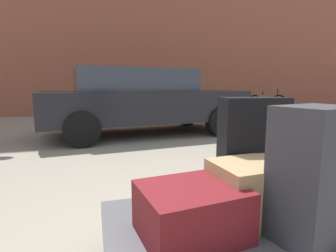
{
  "coord_description": "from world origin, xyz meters",
  "views": [
    {
      "loc": [
        -0.68,
        -1.21,
        1.07
      ],
      "look_at": [
        0.0,
        1.2,
        0.69
      ],
      "focal_mm": 28.22,
      "sensor_mm": 36.0,
      "label": 1
    }
  ],
  "objects_px": {
    "suitcase_black_front_left": "(252,148)",
    "suitcase_charcoal_rear_right": "(313,175)",
    "bollard_kerb_near": "(188,107)",
    "bicycle_leaning": "(267,103)",
    "duffel_bag_tan_rear_left": "(270,187)",
    "bollard_kerb_mid": "(222,107)",
    "luggage_cart": "(227,232)",
    "suitcase_maroon_front_right": "(191,211)",
    "parked_car": "(143,100)",
    "bollard_kerb_far": "(261,106)"
  },
  "relations": [
    {
      "from": "suitcase_black_front_left",
      "to": "suitcase_charcoal_rear_right",
      "type": "relative_size",
      "value": 1.03
    },
    {
      "from": "duffel_bag_tan_rear_left",
      "to": "parked_car",
      "type": "relative_size",
      "value": 0.15
    },
    {
      "from": "bollard_kerb_far",
      "to": "duffel_bag_tan_rear_left",
      "type": "bearing_deg",
      "value": -124.68
    },
    {
      "from": "duffel_bag_tan_rear_left",
      "to": "suitcase_black_front_left",
      "type": "distance_m",
      "value": 0.31
    },
    {
      "from": "bicycle_leaning",
      "to": "bollard_kerb_near",
      "type": "xyz_separation_m",
      "value": [
        -3.77,
        -1.01,
        -0.0
      ]
    },
    {
      "from": "suitcase_charcoal_rear_right",
      "to": "bollard_kerb_far",
      "type": "xyz_separation_m",
      "value": [
        4.78,
        7.22,
        -0.29
      ]
    },
    {
      "from": "parked_car",
      "to": "luggage_cart",
      "type": "bearing_deg",
      "value": -94.58
    },
    {
      "from": "duffel_bag_tan_rear_left",
      "to": "parked_car",
      "type": "distance_m",
      "value": 4.56
    },
    {
      "from": "luggage_cart",
      "to": "suitcase_black_front_left",
      "type": "relative_size",
      "value": 2.01
    },
    {
      "from": "parked_car",
      "to": "bollard_kerb_mid",
      "type": "bearing_deg",
      "value": 37.17
    },
    {
      "from": "suitcase_black_front_left",
      "to": "suitcase_charcoal_rear_right",
      "type": "distance_m",
      "value": 0.52
    },
    {
      "from": "suitcase_maroon_front_right",
      "to": "bollard_kerb_near",
      "type": "distance_m",
      "value": 7.48
    },
    {
      "from": "bicycle_leaning",
      "to": "bollard_kerb_near",
      "type": "bearing_deg",
      "value": -164.98
    },
    {
      "from": "duffel_bag_tan_rear_left",
      "to": "suitcase_maroon_front_right",
      "type": "relative_size",
      "value": 1.37
    },
    {
      "from": "duffel_bag_tan_rear_left",
      "to": "bollard_kerb_near",
      "type": "distance_m",
      "value": 7.25
    },
    {
      "from": "suitcase_maroon_front_right",
      "to": "suitcase_charcoal_rear_right",
      "type": "height_order",
      "value": "suitcase_charcoal_rear_right"
    },
    {
      "from": "duffel_bag_tan_rear_left",
      "to": "bollard_kerb_mid",
      "type": "relative_size",
      "value": 0.91
    },
    {
      "from": "suitcase_black_front_left",
      "to": "parked_car",
      "type": "relative_size",
      "value": 0.15
    },
    {
      "from": "luggage_cart",
      "to": "bicycle_leaning",
      "type": "xyz_separation_m",
      "value": [
        6.07,
        7.98,
        0.1
      ]
    },
    {
      "from": "duffel_bag_tan_rear_left",
      "to": "suitcase_black_front_left",
      "type": "xyz_separation_m",
      "value": [
        0.05,
        0.26,
        0.17
      ]
    },
    {
      "from": "suitcase_black_front_left",
      "to": "bollard_kerb_near",
      "type": "distance_m",
      "value": 6.99
    },
    {
      "from": "luggage_cart",
      "to": "suitcase_maroon_front_right",
      "type": "distance_m",
      "value": 0.32
    },
    {
      "from": "suitcase_black_front_left",
      "to": "suitcase_charcoal_rear_right",
      "type": "height_order",
      "value": "suitcase_black_front_left"
    },
    {
      "from": "bollard_kerb_far",
      "to": "bollard_kerb_near",
      "type": "bearing_deg",
      "value": 180.0
    },
    {
      "from": "suitcase_maroon_front_right",
      "to": "bollard_kerb_near",
      "type": "bearing_deg",
      "value": 62.96
    },
    {
      "from": "suitcase_charcoal_rear_right",
      "to": "suitcase_black_front_left",
      "type": "bearing_deg",
      "value": 73.7
    },
    {
      "from": "suitcase_black_front_left",
      "to": "bicycle_leaning",
      "type": "xyz_separation_m",
      "value": [
        5.76,
        7.71,
        -0.3
      ]
    },
    {
      "from": "suitcase_maroon_front_right",
      "to": "bicycle_leaning",
      "type": "distance_m",
      "value": 10.23
    },
    {
      "from": "suitcase_black_front_left",
      "to": "bollard_kerb_mid",
      "type": "distance_m",
      "value": 7.43
    },
    {
      "from": "parked_car",
      "to": "bollard_kerb_near",
      "type": "distance_m",
      "value": 3.11
    },
    {
      "from": "suitcase_black_front_left",
      "to": "bollard_kerb_far",
      "type": "height_order",
      "value": "suitcase_black_front_left"
    },
    {
      "from": "parked_car",
      "to": "bicycle_leaning",
      "type": "xyz_separation_m",
      "value": [
        5.7,
        3.42,
        -0.39
      ]
    },
    {
      "from": "bicycle_leaning",
      "to": "bollard_kerb_mid",
      "type": "xyz_separation_m",
      "value": [
        -2.53,
        -1.01,
        -0.0
      ]
    },
    {
      "from": "suitcase_black_front_left",
      "to": "bollard_kerb_mid",
      "type": "bearing_deg",
      "value": 73.55
    },
    {
      "from": "bicycle_leaning",
      "to": "bollard_kerb_far",
      "type": "bearing_deg",
      "value": -134.38
    },
    {
      "from": "bollard_kerb_near",
      "to": "suitcase_charcoal_rear_right",
      "type": "bearing_deg",
      "value": -105.51
    },
    {
      "from": "luggage_cart",
      "to": "bollard_kerb_near",
      "type": "xyz_separation_m",
      "value": [
        2.3,
        6.96,
        0.1
      ]
    },
    {
      "from": "luggage_cart",
      "to": "duffel_bag_tan_rear_left",
      "type": "height_order",
      "value": "duffel_bag_tan_rear_left"
    },
    {
      "from": "suitcase_black_front_left",
      "to": "bollard_kerb_far",
      "type": "xyz_separation_m",
      "value": [
        4.77,
        6.69,
        -0.3
      ]
    },
    {
      "from": "parked_car",
      "to": "suitcase_black_front_left",
      "type": "bearing_deg",
      "value": -90.71
    },
    {
      "from": "duffel_bag_tan_rear_left",
      "to": "bollard_kerb_mid",
      "type": "xyz_separation_m",
      "value": [
        3.27,
        6.95,
        -0.13
      ]
    },
    {
      "from": "suitcase_black_front_left",
      "to": "suitcase_charcoal_rear_right",
      "type": "bearing_deg",
      "value": -82.85
    },
    {
      "from": "suitcase_maroon_front_right",
      "to": "bollard_kerb_mid",
      "type": "xyz_separation_m",
      "value": [
        3.78,
        7.04,
        -0.1
      ]
    },
    {
      "from": "suitcase_black_front_left",
      "to": "bollard_kerb_far",
      "type": "distance_m",
      "value": 8.22
    },
    {
      "from": "bollard_kerb_near",
      "to": "bollard_kerb_far",
      "type": "relative_size",
      "value": 1.0
    },
    {
      "from": "bollard_kerb_mid",
      "to": "bollard_kerb_far",
      "type": "relative_size",
      "value": 1.0
    },
    {
      "from": "suitcase_maroon_front_right",
      "to": "bicycle_leaning",
      "type": "relative_size",
      "value": 0.28
    },
    {
      "from": "duffel_bag_tan_rear_left",
      "to": "bollard_kerb_mid",
      "type": "distance_m",
      "value": 7.69
    },
    {
      "from": "luggage_cart",
      "to": "suitcase_black_front_left",
      "type": "distance_m",
      "value": 0.57
    },
    {
      "from": "suitcase_maroon_front_right",
      "to": "suitcase_black_front_left",
      "type": "relative_size",
      "value": 0.74
    }
  ]
}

